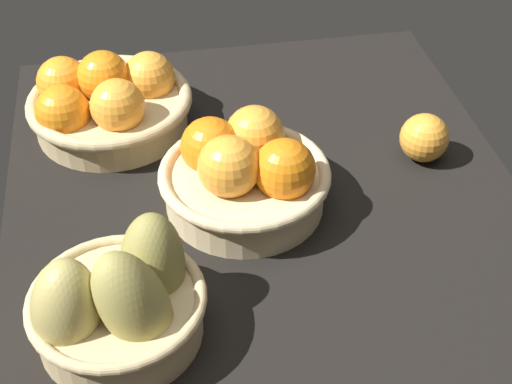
{
  "coord_description": "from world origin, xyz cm",
  "views": [
    {
      "loc": [
        -77.3,
        15.32,
        71.03
      ],
      "look_at": [
        -3.68,
        1.97,
        7.0
      ],
      "focal_mm": 52.02,
      "sensor_mm": 36.0,
      "label": 1
    }
  ],
  "objects": [
    {
      "name": "basket_far_right",
      "position": [
        20.57,
        20.92,
        7.69
      ],
      "size": [
        25.37,
        25.37,
        11.77
      ],
      "color": "tan",
      "rests_on": "market_tray"
    },
    {
      "name": "basket_far_left_pears",
      "position": [
        -20.97,
        20.6,
        8.13
      ],
      "size": [
        20.23,
        21.37,
        15.83
      ],
      "color": "tan",
      "rests_on": "market_tray"
    },
    {
      "name": "basket_center",
      "position": [
        -0.69,
        3.0,
        8.09
      ],
      "size": [
        23.32,
        23.32,
        12.52
      ],
      "color": "#D3BC8C",
      "rests_on": "market_tray"
    },
    {
      "name": "market_tray",
      "position": [
        0.0,
        0.0,
        1.5
      ],
      "size": [
        84.0,
        72.0,
        3.0
      ],
      "primitive_type": "cube",
      "color": "black",
      "rests_on": "ground"
    },
    {
      "name": "loose_orange_front_gap",
      "position": [
        4.4,
        -24.53,
        6.61
      ],
      "size": [
        7.22,
        7.22,
        7.22
      ],
      "primitive_type": "sphere",
      "color": "#F49E33",
      "rests_on": "market_tray"
    }
  ]
}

